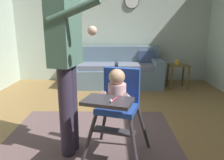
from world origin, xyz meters
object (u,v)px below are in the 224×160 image
(sippy_cup, at_px, (177,62))
(wall_clock, at_px, (132,1))
(couch, at_px, (116,71))
(high_chair, at_px, (118,98))
(side_table, at_px, (178,71))
(adult_standing, at_px, (67,59))

(sippy_cup, xyz_separation_m, wall_clock, (-0.92, 0.72, 1.29))
(sippy_cup, relative_size, wall_clock, 0.30)
(couch, bearing_deg, high_chair, -0.36)
(side_table, bearing_deg, high_chair, -117.53)
(adult_standing, height_order, sippy_cup, adult_standing)
(couch, relative_size, wall_clock, 6.02)
(couch, distance_m, sippy_cup, 1.32)
(adult_standing, height_order, wall_clock, wall_clock)
(sippy_cup, distance_m, wall_clock, 1.74)
(high_chair, relative_size, adult_standing, 0.53)
(high_chair, distance_m, adult_standing, 0.62)
(couch, relative_size, sippy_cup, 19.96)
(couch, height_order, side_table, couch)
(side_table, distance_m, wall_clock, 1.91)
(couch, height_order, sippy_cup, couch)
(couch, bearing_deg, sippy_cup, 79.18)
(side_table, xyz_separation_m, wall_clock, (-0.96, 0.72, 1.48))
(side_table, distance_m, sippy_cup, 0.19)
(high_chair, relative_size, sippy_cup, 9.29)
(couch, distance_m, adult_standing, 2.81)
(adult_standing, bearing_deg, side_table, 65.02)
(adult_standing, bearing_deg, high_chair, -0.17)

